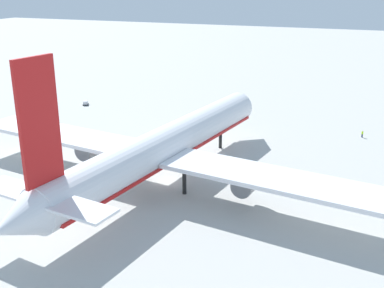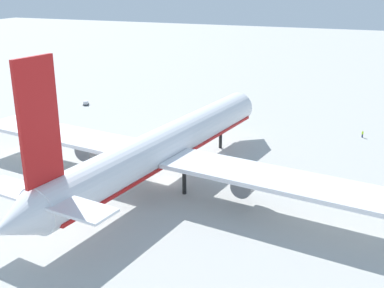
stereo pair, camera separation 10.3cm
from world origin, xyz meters
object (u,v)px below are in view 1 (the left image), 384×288
object	(u,v)px
baggage_cart_0	(86,103)
ground_worker_1	(362,134)
traffic_cone_0	(15,134)
airliner	(163,147)

from	to	relation	value
baggage_cart_0	ground_worker_1	xyz separation A→B (m)	(-1.51, -76.22, 0.14)
ground_worker_1	traffic_cone_0	xyz separation A→B (m)	(-28.92, 75.16, -0.54)
baggage_cart_0	ground_worker_1	size ratio (longest dim) A/B	1.86
traffic_cone_0	baggage_cart_0	bearing A→B (deg)	2.00
baggage_cart_0	traffic_cone_0	distance (m)	30.46
baggage_cart_0	ground_worker_1	distance (m)	76.24
baggage_cart_0	traffic_cone_0	size ratio (longest dim) A/B	5.44
traffic_cone_0	airliner	bearing A→B (deg)	-105.39
airliner	traffic_cone_0	distance (m)	46.15
airliner	baggage_cart_0	xyz separation A→B (m)	(42.55, 45.08, -6.31)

